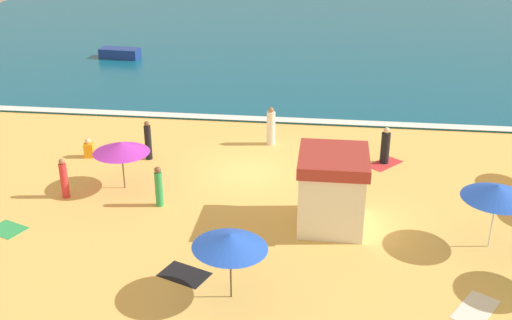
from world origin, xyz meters
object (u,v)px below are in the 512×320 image
object	(u,v)px
beachgoer_1	(159,187)
lifeguard_cabana	(332,189)
beach_umbrella_4	(230,241)
beachgoer_5	(89,149)
beachgoer_4	(271,127)
small_boat_0	(120,53)
beachgoer_3	(385,147)
beachgoer_0	(332,177)
beachgoer_2	(64,179)
beach_umbrella_0	(121,147)
beach_umbrella_3	(498,192)
beachgoer_6	(148,141)

from	to	relation	value
beachgoer_1	lifeguard_cabana	bearing A→B (deg)	-5.70
beach_umbrella_4	beachgoer_5	size ratio (longest dim) A/B	2.95
lifeguard_cabana	beachgoer_4	distance (m)	7.74
lifeguard_cabana	beach_umbrella_4	bearing A→B (deg)	-121.31
lifeguard_cabana	beachgoer_1	bearing A→B (deg)	174.30
beachgoer_5	small_boat_0	size ratio (longest dim) A/B	0.32
lifeguard_cabana	beachgoer_3	size ratio (longest dim) A/B	1.65
beachgoer_1	beach_umbrella_4	bearing A→B (deg)	-56.21
beachgoer_0	beachgoer_4	world-z (taller)	beachgoer_4
beach_umbrella_4	beachgoer_0	size ratio (longest dim) A/B	2.70
beachgoer_5	beach_umbrella_4	bearing A→B (deg)	-50.14
lifeguard_cabana	beachgoer_3	xyz separation A→B (m)	(2.24, 5.63, -0.62)
beachgoer_0	beachgoer_1	distance (m)	6.86
beachgoer_0	beachgoer_4	bearing A→B (deg)	124.72
lifeguard_cabana	beachgoer_2	world-z (taller)	lifeguard_cabana
beachgoer_1	beachgoer_3	size ratio (longest dim) A/B	0.97
beachgoer_3	beach_umbrella_0	bearing A→B (deg)	-160.41
beach_umbrella_3	beach_umbrella_4	bearing A→B (deg)	-154.94
beachgoer_2	small_boat_0	distance (m)	20.71
beach_umbrella_0	beachgoer_6	distance (m)	3.05
lifeguard_cabana	beach_umbrella_4	world-z (taller)	lifeguard_cabana
beach_umbrella_3	beach_umbrella_4	distance (m)	8.96
beach_umbrella_0	beachgoer_5	distance (m)	4.00
beachgoer_0	beachgoer_5	distance (m)	10.83
beachgoer_3	small_boat_0	bearing A→B (deg)	137.48
beach_umbrella_3	beachgoer_2	world-z (taller)	beach_umbrella_3
beachgoer_5	beachgoer_1	bearing A→B (deg)	-43.59
beachgoer_3	small_boat_0	distance (m)	22.90
beachgoer_1	beachgoer_6	size ratio (longest dim) A/B	0.90
beachgoer_0	beachgoer_6	bearing A→B (deg)	167.53
beach_umbrella_3	beachgoer_4	xyz separation A→B (m)	(-8.12, 8.06, -1.22)
beachgoer_0	beach_umbrella_0	bearing A→B (deg)	-172.10
beachgoer_6	small_boat_0	xyz separation A→B (m)	(-6.63, 16.28, -0.42)
beachgoer_1	beachgoer_2	bearing A→B (deg)	176.33
beach_umbrella_0	beachgoer_0	bearing A→B (deg)	7.90
beach_umbrella_4	small_boat_0	xyz separation A→B (m)	(-11.79, 25.79, -1.47)
beach_umbrella_3	beachgoer_2	bearing A→B (deg)	173.49
beachgoer_6	beachgoer_2	bearing A→B (deg)	-119.05
beachgoer_1	beach_umbrella_3	bearing A→B (deg)	-7.42
beachgoer_4	beachgoer_5	world-z (taller)	beachgoer_4
small_boat_0	beach_umbrella_0	bearing A→B (deg)	-71.42
lifeguard_cabana	beachgoer_4	bearing A→B (deg)	111.65
beach_umbrella_0	beach_umbrella_3	size ratio (longest dim) A/B	1.01
beachgoer_3	beachgoer_6	distance (m)	10.28
beachgoer_2	small_boat_0	world-z (taller)	beachgoer_2
beach_umbrella_0	beachgoer_6	bearing A→B (deg)	86.37
beachgoer_4	small_boat_0	size ratio (longest dim) A/B	0.66
beach_umbrella_0	beachgoer_5	world-z (taller)	beach_umbrella_0
beach_umbrella_4	beachgoer_4	distance (m)	11.90
beach_umbrella_3	beachgoer_2	distance (m)	15.61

